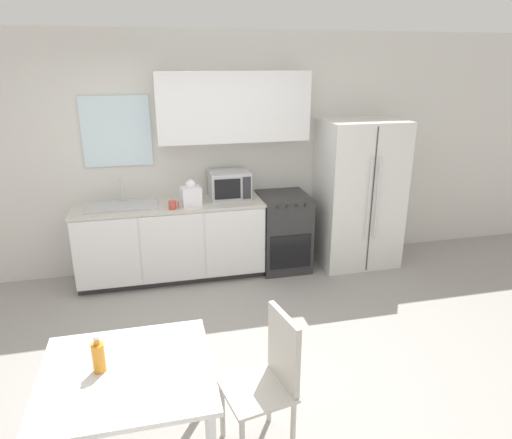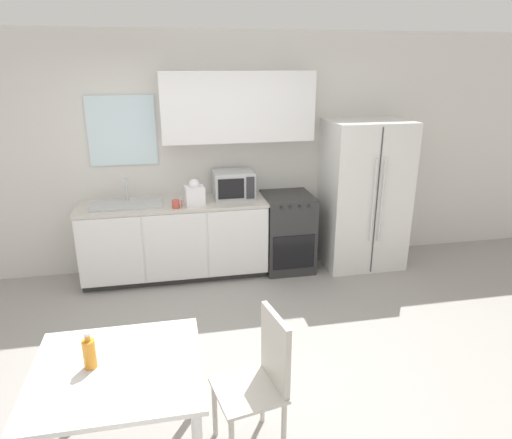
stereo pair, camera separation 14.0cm
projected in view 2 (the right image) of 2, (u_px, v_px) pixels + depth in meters
The scene contains 12 objects.
ground_plane at pixel (219, 360), 3.82m from camera, with size 12.00×12.00×0.00m, color gray.
wall_back at pixel (201, 147), 5.20m from camera, with size 12.00×0.38×2.70m.
kitchen_counter at pixel (175, 240), 5.19m from camera, with size 2.07×0.61×0.89m.
oven_range at pixel (287, 232), 5.42m from camera, with size 0.56×0.63×0.91m.
refrigerator at pixel (364, 195), 5.41m from camera, with size 0.93×0.73×1.74m.
kitchen_sink at pixel (127, 204), 4.95m from camera, with size 0.75×0.39×0.28m.
microwave at pixel (233, 184), 5.19m from camera, with size 0.45×0.38×0.31m.
coffee_mug at pixel (176, 204), 4.85m from camera, with size 0.11×0.08×0.09m.
grocery_bag_0 at pixel (195, 194), 4.94m from camera, with size 0.22×0.20×0.29m.
dining_table at pixel (119, 384), 2.59m from camera, with size 0.95×0.88×0.74m.
dining_chair_side at pixel (263, 373), 2.83m from camera, with size 0.47×0.47×0.93m.
drink_bottle at pixel (89, 353), 2.53m from camera, with size 0.07×0.07×0.22m.
Camera 2 is at (-0.32, -3.23, 2.37)m, focal length 32.00 mm.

